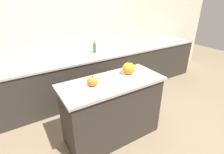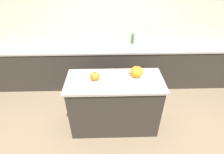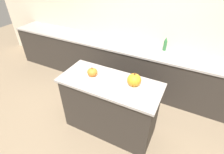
{
  "view_description": "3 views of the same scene",
  "coord_description": "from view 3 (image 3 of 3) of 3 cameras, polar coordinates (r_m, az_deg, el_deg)",
  "views": [
    {
      "loc": [
        -1.09,
        -1.75,
        1.97
      ],
      "look_at": [
        0.02,
        0.03,
        0.98
      ],
      "focal_mm": 28.0,
      "sensor_mm": 36.0,
      "label": 1
    },
    {
      "loc": [
        -0.1,
        -2.03,
        2.39
      ],
      "look_at": [
        -0.04,
        0.04,
        0.96
      ],
      "focal_mm": 28.0,
      "sensor_mm": 36.0,
      "label": 2
    },
    {
      "loc": [
        0.89,
        -1.67,
        2.35
      ],
      "look_at": [
        0.03,
        0.02,
        1.01
      ],
      "focal_mm": 28.0,
      "sensor_mm": 36.0,
      "label": 3
    }
  ],
  "objects": [
    {
      "name": "bottle_tall",
      "position": [
        3.35,
        17.0,
        10.28
      ],
      "size": [
        0.06,
        0.06,
        0.25
      ],
      "color": "#2D6B38",
      "rests_on": "back_counter"
    },
    {
      "name": "pumpkin_cake_right",
      "position": [
        2.27,
        7.23,
        -1.04
      ],
      "size": [
        0.21,
        0.21,
        0.21
      ],
      "color": "silver",
      "rests_on": "kitchen_island"
    },
    {
      "name": "wall_back",
      "position": [
        3.51,
        11.42,
        16.39
      ],
      "size": [
        8.0,
        0.06,
        2.5
      ],
      "color": "beige",
      "rests_on": "ground_plane"
    },
    {
      "name": "ground_plane",
      "position": [
        3.02,
        -0.63,
        -15.84
      ],
      "size": [
        12.0,
        12.0,
        0.0
      ],
      "primitive_type": "plane",
      "color": "#847056"
    },
    {
      "name": "back_counter",
      "position": [
        3.57,
        8.35,
        2.7
      ],
      "size": [
        6.0,
        0.6,
        0.9
      ],
      "color": "#2D2823",
      "rests_on": "ground_plane"
    },
    {
      "name": "kitchen_island",
      "position": [
        2.67,
        -0.7,
        -9.53
      ],
      "size": [
        1.42,
        0.63,
        0.93
      ],
      "color": "#2D2823",
      "rests_on": "ground_plane"
    },
    {
      "name": "pumpkin_cake_left",
      "position": [
        2.46,
        -6.45,
        1.45
      ],
      "size": [
        0.21,
        0.21,
        0.15
      ],
      "color": "silver",
      "rests_on": "kitchen_island"
    }
  ]
}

